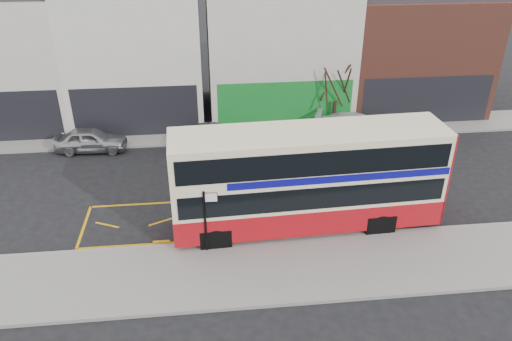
{
  "coord_description": "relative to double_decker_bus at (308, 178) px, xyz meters",
  "views": [
    {
      "loc": [
        -1.38,
        -17.39,
        12.66
      ],
      "look_at": [
        0.72,
        2.0,
        2.15
      ],
      "focal_mm": 35.0,
      "sensor_mm": 36.0,
      "label": 1
    }
  ],
  "objects": [
    {
      "name": "road_markings",
      "position": [
        -2.8,
        0.97,
        -2.4
      ],
      "size": [
        14.0,
        3.4,
        0.01
      ],
      "primitive_type": null,
      "color": "#E29E0B",
      "rests_on": "ground"
    },
    {
      "name": "ground",
      "position": [
        -2.8,
        -0.63,
        -2.4
      ],
      "size": [
        120.0,
        120.0,
        0.0
      ],
      "primitive_type": "plane",
      "color": "black",
      "rests_on": "ground"
    },
    {
      "name": "street_tree_right",
      "position": [
        3.7,
        10.02,
        1.24
      ],
      "size": [
        2.48,
        2.48,
        5.35
      ],
      "color": "#342317",
      "rests_on": "ground"
    },
    {
      "name": "kerb",
      "position": [
        -2.8,
        -1.01,
        -2.33
      ],
      "size": [
        40.0,
        0.15,
        0.15
      ],
      "primitive_type": "cube",
      "color": "gray",
      "rests_on": "ground"
    },
    {
      "name": "bus_stop_post",
      "position": [
        -4.35,
        -1.5,
        -0.58
      ],
      "size": [
        0.69,
        0.12,
        2.77
      ],
      "rotation": [
        0.0,
        0.0,
        -0.04
      ],
      "color": "black",
      "rests_on": "pavement"
    },
    {
      "name": "pavement",
      "position": [
        -2.8,
        -2.93,
        -2.33
      ],
      "size": [
        40.0,
        4.0,
        0.15
      ],
      "primitive_type": "cube",
      "color": "gray",
      "rests_on": "ground"
    },
    {
      "name": "terrace_far_left",
      "position": [
        -16.3,
        14.35,
        2.42
      ],
      "size": [
        8.0,
        8.01,
        10.8
      ],
      "color": "beige",
      "rests_on": "ground"
    },
    {
      "name": "car_silver",
      "position": [
        -10.79,
        8.8,
        -1.72
      ],
      "size": [
        4.08,
        1.79,
        1.37
      ],
      "primitive_type": "imported",
      "rotation": [
        0.0,
        0.0,
        1.53
      ],
      "color": "#9E9FA2",
      "rests_on": "ground"
    },
    {
      "name": "terrace_left",
      "position": [
        -8.3,
        14.36,
        2.92
      ],
      "size": [
        8.0,
        8.01,
        11.8
      ],
      "color": "beige",
      "rests_on": "ground"
    },
    {
      "name": "terrace_right",
      "position": [
        9.7,
        14.35,
        2.17
      ],
      "size": [
        9.0,
        8.01,
        10.3
      ],
      "color": "brown",
      "rests_on": "ground"
    },
    {
      "name": "terrace_green_shop",
      "position": [
        0.7,
        14.36,
        2.67
      ],
      "size": [
        9.0,
        8.01,
        11.3
      ],
      "color": "beige",
      "rests_on": "ground"
    },
    {
      "name": "car_grey",
      "position": [
        -3.52,
        7.94,
        -1.67
      ],
      "size": [
        4.68,
        2.67,
        1.46
      ],
      "primitive_type": "imported",
      "rotation": [
        0.0,
        0.0,
        1.3
      ],
      "color": "#393C40",
      "rests_on": "ground"
    },
    {
      "name": "far_pavement",
      "position": [
        -2.8,
        10.37,
        -2.33
      ],
      "size": [
        50.0,
        3.0,
        0.15
      ],
      "primitive_type": "cube",
      "color": "gray",
      "rests_on": "ground"
    },
    {
      "name": "double_decker_bus",
      "position": [
        0.0,
        0.0,
        0.0
      ],
      "size": [
        11.54,
        3.11,
        4.57
      ],
      "rotation": [
        0.0,
        0.0,
        0.04
      ],
      "color": "#F3E4B9",
      "rests_on": "ground"
    },
    {
      "name": "car_white",
      "position": [
        4.9,
        8.74,
        -1.65
      ],
      "size": [
        5.58,
        3.62,
        1.5
      ],
      "primitive_type": "imported",
      "rotation": [
        0.0,
        0.0,
        1.25
      ],
      "color": "white",
      "rests_on": "ground"
    }
  ]
}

